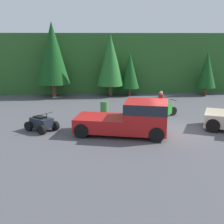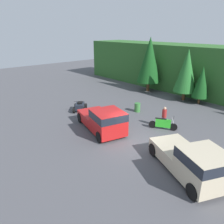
{
  "view_description": "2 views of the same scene",
  "coord_description": "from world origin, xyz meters",
  "px_view_note": "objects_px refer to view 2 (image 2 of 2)",
  "views": [
    {
      "loc": [
        -4.9,
        -17.56,
        5.49
      ],
      "look_at": [
        -3.65,
        1.21,
        0.95
      ],
      "focal_mm": 50.0,
      "sensor_mm": 36.0,
      "label": 1
    },
    {
      "loc": [
        9.73,
        -10.47,
        7.69
      ],
      "look_at": [
        -3.65,
        1.21,
        0.95
      ],
      "focal_mm": 35.0,
      "sensor_mm": 36.0,
      "label": 2
    }
  ],
  "objects_px": {
    "pickup_truck_second": "(194,161)",
    "quad_atv": "(80,107)",
    "steel_barrel": "(137,107)",
    "rider_person": "(164,116)",
    "dirt_bike": "(163,124)",
    "pickup_truck_red": "(104,120)"
  },
  "relations": [
    {
      "from": "steel_barrel",
      "to": "rider_person",
      "type": "bearing_deg",
      "value": -15.32
    },
    {
      "from": "quad_atv",
      "to": "dirt_bike",
      "type": "bearing_deg",
      "value": 59.06
    },
    {
      "from": "pickup_truck_second",
      "to": "dirt_bike",
      "type": "distance_m",
      "value": 6.23
    },
    {
      "from": "pickup_truck_second",
      "to": "rider_person",
      "type": "height_order",
      "value": "pickup_truck_second"
    },
    {
      "from": "dirt_bike",
      "to": "steel_barrel",
      "type": "bearing_deg",
      "value": 130.3
    },
    {
      "from": "quad_atv",
      "to": "steel_barrel",
      "type": "relative_size",
      "value": 2.44
    },
    {
      "from": "pickup_truck_second",
      "to": "dirt_bike",
      "type": "relative_size",
      "value": 2.74
    },
    {
      "from": "quad_atv",
      "to": "rider_person",
      "type": "relative_size",
      "value": 1.2
    },
    {
      "from": "dirt_bike",
      "to": "steel_barrel",
      "type": "xyz_separation_m",
      "value": [
        -4.19,
        1.47,
        -0.03
      ]
    },
    {
      "from": "pickup_truck_second",
      "to": "rider_person",
      "type": "bearing_deg",
      "value": 163.87
    },
    {
      "from": "pickup_truck_red",
      "to": "rider_person",
      "type": "bearing_deg",
      "value": 72.7
    },
    {
      "from": "dirt_bike",
      "to": "rider_person",
      "type": "height_order",
      "value": "rider_person"
    },
    {
      "from": "rider_person",
      "to": "steel_barrel",
      "type": "bearing_deg",
      "value": 141.97
    },
    {
      "from": "pickup_truck_second",
      "to": "quad_atv",
      "type": "bearing_deg",
      "value": -161.34
    },
    {
      "from": "pickup_truck_second",
      "to": "steel_barrel",
      "type": "xyz_separation_m",
      "value": [
        -9.04,
        5.34,
        -0.6
      ]
    },
    {
      "from": "steel_barrel",
      "to": "quad_atv",
      "type": "bearing_deg",
      "value": -133.35
    },
    {
      "from": "pickup_truck_second",
      "to": "steel_barrel",
      "type": "height_order",
      "value": "pickup_truck_second"
    },
    {
      "from": "quad_atv",
      "to": "steel_barrel",
      "type": "height_order",
      "value": "quad_atv"
    },
    {
      "from": "pickup_truck_second",
      "to": "steel_barrel",
      "type": "relative_size",
      "value": 6.35
    },
    {
      "from": "pickup_truck_red",
      "to": "quad_atv",
      "type": "relative_size",
      "value": 2.6
    },
    {
      "from": "steel_barrel",
      "to": "pickup_truck_second",
      "type": "bearing_deg",
      "value": -30.57
    },
    {
      "from": "quad_atv",
      "to": "rider_person",
      "type": "xyz_separation_m",
      "value": [
        7.9,
        3.09,
        0.53
      ]
    }
  ]
}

